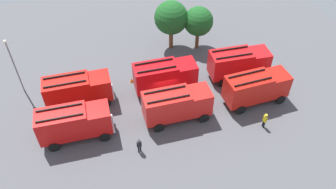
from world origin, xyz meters
name	(u,v)px	position (x,y,z in m)	size (l,w,h in m)	color
ground_plane	(168,104)	(0.00, 0.00, 0.00)	(56.26, 56.26, 0.00)	#4C4C51
fire_truck_0	(74,122)	(-10.07, -2.14, 2.15)	(7.22, 2.81, 3.88)	red
fire_truck_1	(177,104)	(0.28, -2.36, 2.15)	(7.22, 2.80, 3.88)	red
fire_truck_2	(256,87)	(9.30, -2.14, 2.15)	(7.34, 3.11, 3.88)	red
fire_truck_3	(78,90)	(-9.37, 2.53, 2.15)	(7.21, 2.77, 3.88)	red
fire_truck_4	(165,75)	(0.25, 2.31, 2.15)	(7.20, 2.76, 3.88)	red
fire_truck_5	(239,63)	(9.20, 2.27, 2.15)	(7.27, 2.94, 3.88)	red
firefighter_0	(139,145)	(-4.39, -5.64, 0.97)	(0.48, 0.37, 1.72)	black
firefighter_1	(265,120)	(8.67, -5.88, 1.03)	(0.30, 0.42, 1.82)	black
firefighter_2	(77,79)	(-9.36, 5.66, 0.94)	(0.43, 0.27, 1.68)	black
tree_0	(171,18)	(3.18, 10.23, 4.46)	(4.28, 4.28, 6.63)	brown
tree_1	(198,21)	(6.52, 9.34, 3.92)	(3.76, 3.76, 5.82)	brown
traffic_cone_0	(164,75)	(0.73, 4.53, 0.30)	(0.41, 0.41, 0.59)	#F2600C
traffic_cone_1	(132,80)	(-3.23, 4.65, 0.28)	(0.39, 0.39, 0.56)	#F2600C
traffic_cone_2	(208,95)	(4.72, -0.10, 0.29)	(0.40, 0.40, 0.58)	#F2600C
lamppost	(13,63)	(-15.55, 6.46, 4.09)	(0.36, 0.36, 7.03)	slate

